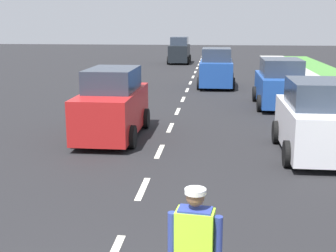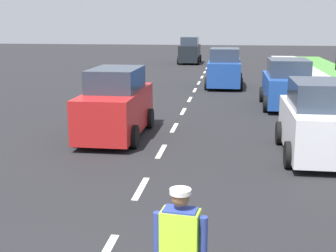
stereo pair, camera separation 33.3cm
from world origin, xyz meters
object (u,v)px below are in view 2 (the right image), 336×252
object	(u,v)px
car_oncoming_third	(190,51)
car_parked_curbside	(318,122)
car_oncoming_lead	(116,105)
car_outgoing_far	(224,69)
road_worker	(182,246)
car_parked_far	(287,85)

from	to	relation	value
car_oncoming_third	car_parked_curbside	bearing A→B (deg)	-77.90
car_oncoming_third	car_oncoming_lead	bearing A→B (deg)	-89.89
car_oncoming_lead	car_outgoing_far	bearing A→B (deg)	74.81
road_worker	car_parked_far	size ratio (longest dim) A/B	0.41
road_worker	car_parked_curbside	xyz separation A→B (m)	(2.88, 7.45, 0.03)
road_worker	car_outgoing_far	size ratio (longest dim) A/B	0.43
road_worker	car_oncoming_third	xyz separation A→B (m)	(-3.11, 35.41, 0.13)
car_parked_curbside	car_oncoming_third	distance (m)	28.60
car_parked_curbside	car_parked_far	world-z (taller)	car_parked_curbside
road_worker	car_oncoming_third	distance (m)	35.54
car_oncoming_lead	car_oncoming_third	world-z (taller)	car_oncoming_third
car_oncoming_lead	car_outgoing_far	xyz separation A→B (m)	(3.21, 11.81, -0.01)
road_worker	car_parked_curbside	bearing A→B (deg)	68.82
car_oncoming_lead	car_parked_far	world-z (taller)	car_oncoming_lead
road_worker	car_parked_far	world-z (taller)	car_parked_far
road_worker	car_outgoing_far	bearing A→B (deg)	89.59
road_worker	car_outgoing_far	xyz separation A→B (m)	(0.15, 20.72, 0.07)
car_parked_curbside	car_outgoing_far	size ratio (longest dim) A/B	0.98
road_worker	car_outgoing_far	distance (m)	20.72
road_worker	car_oncoming_third	size ratio (longest dim) A/B	0.44
road_worker	car_oncoming_lead	world-z (taller)	car_oncoming_lead
car_oncoming_lead	car_outgoing_far	distance (m)	12.24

